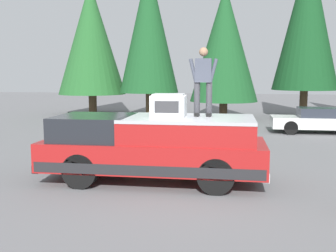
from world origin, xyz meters
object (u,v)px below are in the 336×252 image
Objects in this scene: person_on_truck_bed at (203,80)px; parked_car_white at (318,120)px; pickup_truck at (153,147)px; compressor_unit at (169,105)px.

person_on_truck_bed is 0.41× the size of parked_car_white.
pickup_truck is 10.98m from parked_car_white.
compressor_unit reaches higher than pickup_truck.
pickup_truck is 2.08m from person_on_truck_bed.
pickup_truck is at bearing 99.36° from compressor_unit.
parked_car_white is at bearing -32.45° from pickup_truck.
compressor_unit is at bearing 149.07° from parked_car_white.
parked_car_white is at bearing -27.42° from person_on_truck_bed.
parked_car_white is (9.02, -4.68, -1.97)m from person_on_truck_bed.
person_on_truck_bed is at bearing 152.58° from parked_car_white.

